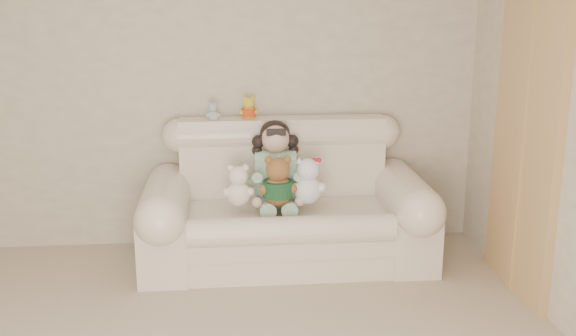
{
  "coord_description": "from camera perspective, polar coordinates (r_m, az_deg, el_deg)",
  "views": [
    {
      "loc": [
        0.28,
        -2.77,
        1.97
      ],
      "look_at": [
        0.72,
        1.9,
        0.75
      ],
      "focal_mm": 42.77,
      "sensor_mm": 36.0,
      "label": 1
    }
  ],
  "objects": [
    {
      "name": "grey_mini_plush",
      "position": [
        5.17,
        -6.26,
        4.82
      ],
      "size": [
        0.13,
        0.12,
        0.18
      ],
      "primitive_type": null,
      "rotation": [
        0.0,
        0.0,
        -0.31
      ],
      "color": "#B9B9C0",
      "rests_on": "sofa"
    },
    {
      "name": "seated_child",
      "position": [
        5.01,
        -1.05,
        0.41
      ],
      "size": [
        0.41,
        0.49,
        0.64
      ],
      "primitive_type": null,
      "rotation": [
        0.0,
        0.0,
        -0.06
      ],
      "color": "#327D48",
      "rests_on": "sofa"
    },
    {
      "name": "sofa",
      "position": [
        5.0,
        -0.11,
        -2.32
      ],
      "size": [
        2.1,
        0.95,
        1.03
      ],
      "primitive_type": null,
      "color": "#FFE5CD",
      "rests_on": "floor"
    },
    {
      "name": "cream_teddy",
      "position": [
        4.79,
        -4.16,
        -1.12
      ],
      "size": [
        0.23,
        0.18,
        0.35
      ],
      "primitive_type": null,
      "rotation": [
        0.0,
        0.0,
        -0.02
      ],
      "color": "white",
      "rests_on": "sofa"
    },
    {
      "name": "yellow_mini_bear",
      "position": [
        5.2,
        -3.3,
        5.15
      ],
      "size": [
        0.16,
        0.14,
        0.22
      ],
      "primitive_type": null,
      "rotation": [
        0.0,
        0.0,
        -0.26
      ],
      "color": "gold",
      "rests_on": "sofa"
    },
    {
      "name": "brown_teddy",
      "position": [
        4.78,
        -0.85,
        -0.69
      ],
      "size": [
        0.3,
        0.25,
        0.42
      ],
      "primitive_type": null,
      "rotation": [
        0.0,
        0.0,
        0.15
      ],
      "color": "brown",
      "rests_on": "sofa"
    },
    {
      "name": "door_panel",
      "position": [
        4.68,
        19.22,
        2.45
      ],
      "size": [
        0.06,
        0.9,
        2.1
      ],
      "primitive_type": "cube",
      "color": "tan",
      "rests_on": "floor"
    },
    {
      "name": "white_cat",
      "position": [
        4.82,
        1.66,
        -0.66
      ],
      "size": [
        0.29,
        0.24,
        0.4
      ],
      "primitive_type": null,
      "rotation": [
        0.0,
        0.0,
        0.18
      ],
      "color": "white",
      "rests_on": "sofa"
    },
    {
      "name": "wall_back",
      "position": [
        5.32,
        -8.43,
        7.21
      ],
      "size": [
        4.5,
        0.0,
        4.5
      ],
      "primitive_type": "plane",
      "rotation": [
        1.57,
        0.0,
        0.0
      ],
      "color": "#ACA289",
      "rests_on": "ground"
    }
  ]
}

